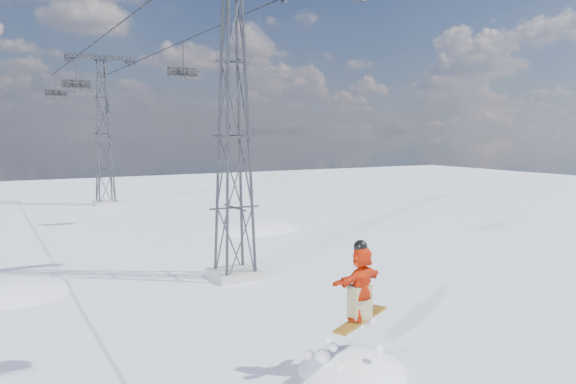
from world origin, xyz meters
name	(u,v)px	position (x,y,z in m)	size (l,w,h in m)	color
ground	(331,351)	(0.00, 0.00, 0.00)	(120.00, 120.00, 0.00)	white
lift_tower_near	(234,137)	(0.80, 8.00, 5.47)	(5.20, 1.80, 11.43)	#999999
lift_tower_far	(104,134)	(0.80, 33.00, 5.47)	(5.20, 1.80, 11.43)	#999999
haul_cables	(149,36)	(0.80, 19.50, 10.85)	(4.46, 51.00, 0.06)	black
lift_chair_mid	(183,73)	(3.00, 20.35, 9.06)	(1.80, 0.52, 2.23)	black
lift_chair_far	(76,85)	(-1.40, 30.52, 8.93)	(1.93, 0.56, 2.40)	black
lift_chair_extra	(56,93)	(-1.40, 42.06, 9.01)	(1.85, 0.53, 2.29)	black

